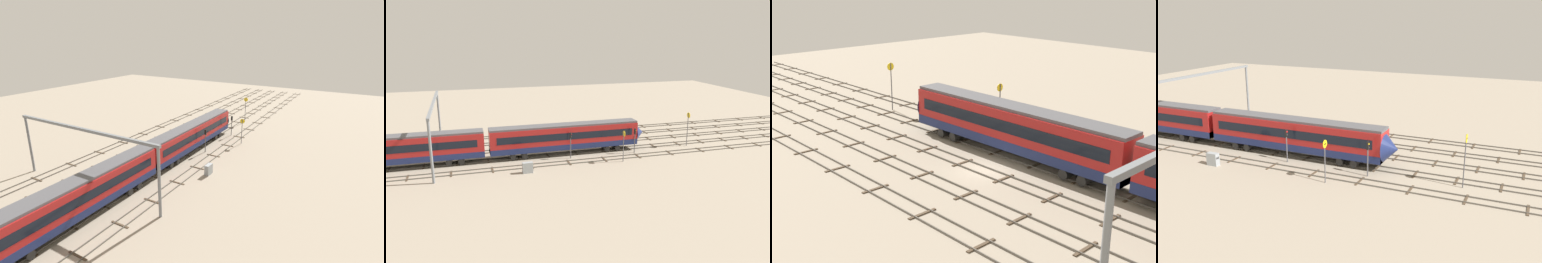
# 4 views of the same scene
# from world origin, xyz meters

# --- Properties ---
(ground_plane) EXTENTS (146.75, 146.75, 0.00)m
(ground_plane) POSITION_xyz_m (0.00, 0.00, 0.00)
(ground_plane) COLOR gray
(track_near_foreground) EXTENTS (130.75, 2.40, 0.16)m
(track_near_foreground) POSITION_xyz_m (0.00, -8.94, 0.07)
(track_near_foreground) COLOR #59544C
(track_near_foreground) RESTS_ON ground
(track_with_train) EXTENTS (130.75, 2.40, 0.16)m
(track_with_train) POSITION_xyz_m (-0.00, -4.47, 0.07)
(track_with_train) COLOR #59544C
(track_with_train) RESTS_ON ground
(track_middle) EXTENTS (130.75, 2.40, 0.16)m
(track_middle) POSITION_xyz_m (0.00, 0.00, 0.07)
(track_middle) COLOR #59544C
(track_middle) RESTS_ON ground
(track_second_far) EXTENTS (130.75, 2.40, 0.16)m
(track_second_far) POSITION_xyz_m (0.00, 4.47, 0.07)
(track_second_far) COLOR #59544C
(track_second_far) RESTS_ON ground
(track_far_background) EXTENTS (130.75, 2.40, 0.16)m
(track_far_background) POSITION_xyz_m (0.00, 8.94, 0.07)
(track_far_background) COLOR #59544C
(track_far_background) RESTS_ON ground
(train) EXTENTS (75.20, 3.24, 4.80)m
(train) POSITION_xyz_m (-23.57, -4.47, 2.66)
(train) COLOR maroon
(train) RESTS_ON ground
(overhead_gantry) EXTENTS (0.40, 24.29, 8.77)m
(overhead_gantry) POSITION_xyz_m (-19.19, 0.02, 6.88)
(overhead_gantry) COLOR slate
(overhead_gantry) RESTS_ON ground
(speed_sign_near_foreground) EXTENTS (0.14, 0.88, 4.83)m
(speed_sign_near_foreground) POSITION_xyz_m (8.10, -10.73, 3.12)
(speed_sign_near_foreground) COLOR #4C4C51
(speed_sign_near_foreground) RESTS_ON ground
(speed_sign_mid_trackside) EXTENTS (0.14, 0.95, 5.90)m
(speed_sign_mid_trackside) POSITION_xyz_m (21.93, -6.07, 3.80)
(speed_sign_mid_trackside) COLOR #4C4C51
(speed_sign_mid_trackside) RESTS_ON ground
(signal_light_trackside_approach) EXTENTS (0.31, 0.32, 4.05)m
(signal_light_trackside_approach) POSITION_xyz_m (11.59, -7.15, 2.68)
(signal_light_trackside_approach) COLOR #4C4C51
(signal_light_trackside_approach) RESTS_ON ground
(signal_light_trackside_departure) EXTENTS (0.31, 0.32, 4.13)m
(signal_light_trackside_departure) POSITION_xyz_m (0.85, -6.88, 2.73)
(signal_light_trackside_departure) COLOR #4C4C51
(signal_light_trackside_departure) RESTS_ON ground
(relay_cabinet) EXTENTS (1.47, 0.69, 1.54)m
(relay_cabinet) POSITION_xyz_m (-6.70, -11.48, 0.77)
(relay_cabinet) COLOR gray
(relay_cabinet) RESTS_ON ground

